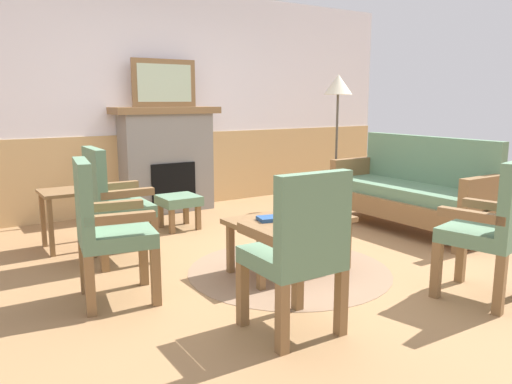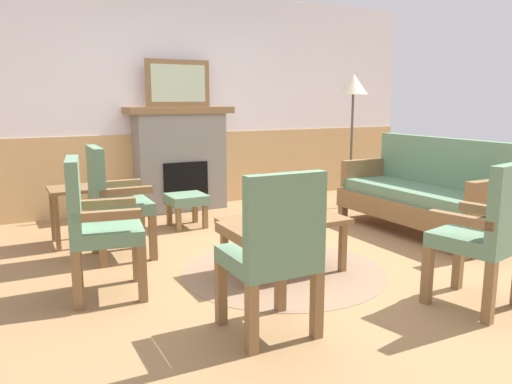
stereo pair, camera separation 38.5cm
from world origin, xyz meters
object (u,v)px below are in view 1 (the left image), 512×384
book_on_table (272,218)px  footstool (179,203)px  armchair_near_fireplace (105,225)px  side_table (66,203)px  fireplace (167,159)px  framed_picture (164,83)px  armchair_front_center (494,224)px  armchair_by_window_left (112,200)px  couch (411,192)px  floor_lamp_by_couch (338,93)px  coffee_table (290,224)px  armchair_front_left (299,246)px

book_on_table → footstool: 1.73m
armchair_near_fireplace → side_table: 1.44m
fireplace → framed_picture: (0.00, 0.00, 0.91)m
book_on_table → armchair_front_center: armchair_front_center is taller
footstool → armchair_near_fireplace: bearing=-128.6°
book_on_table → side_table: side_table is taller
book_on_table → armchair_near_fireplace: 1.26m
framed_picture → book_on_table: (-0.23, -2.58, -1.10)m
fireplace → armchair_front_center: (0.73, -3.82, -0.11)m
armchair_by_window_left → armchair_front_center: 2.93m
footstool → armchair_front_center: armchair_front_center is taller
couch → floor_lamp_by_couch: bearing=83.3°
footstool → armchair_near_fireplace: (-1.23, -1.53, 0.25)m
couch → coffee_table: size_ratio=1.88×
armchair_near_fireplace → armchair_front_left: bearing=-54.9°
fireplace → couch: fireplace is taller
fireplace → book_on_table: size_ratio=5.88×
book_on_table → armchair_by_window_left: armchair_by_window_left is taller
armchair_front_left → side_table: armchair_front_left is taller
couch → book_on_table: size_ratio=8.14×
fireplace → side_table: (-1.41, -0.97, -0.22)m
framed_picture → armchair_front_left: framed_picture is taller
framed_picture → side_table: (-1.41, -0.97, -1.13)m
couch → armchair_near_fireplace: 3.30m
framed_picture → footstool: bearing=-105.9°
framed_picture → armchair_near_fireplace: (-1.47, -2.40, -1.02)m
coffee_table → armchair_by_window_left: size_ratio=0.98×
couch → armchair_front_left: size_ratio=1.84×
framed_picture → book_on_table: size_ratio=3.62×
armchair_near_fireplace → armchair_front_left: 1.36m
coffee_table → book_on_table: (-0.17, 0.00, 0.07)m
armchair_near_fireplace → side_table: (0.06, 1.43, -0.10)m
floor_lamp_by_couch → side_table: bearing=-178.2°
armchair_near_fireplace → framed_picture: bearing=58.5°
armchair_by_window_left → footstool: bearing=37.8°
armchair_near_fireplace → armchair_front_center: (2.20, -1.42, 0.00)m
fireplace → armchair_near_fireplace: fireplace is taller
framed_picture → side_table: bearing=-145.5°
armchair_by_window_left → framed_picture: bearing=53.4°
book_on_table → footstool: (-0.02, 1.72, -0.17)m
floor_lamp_by_couch → framed_picture: bearing=156.4°
framed_picture → couch: (1.82, -2.22, -1.16)m
footstool → couch: bearing=-33.3°
couch → armchair_front_left: bearing=-152.9°
fireplace → armchair_by_window_left: size_ratio=1.33×
coffee_table → armchair_by_window_left: (-1.11, 1.00, 0.15)m
couch → fireplace: bearing=129.3°
fireplace → side_table: size_ratio=2.36×
footstool → armchair_front_center: 3.12m
framed_picture → armchair_front_left: (-0.69, -3.51, -1.02)m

